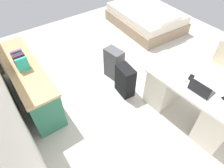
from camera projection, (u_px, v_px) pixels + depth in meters
The scene contains 12 objects.
ground_plane at pixel (135, 69), 4.16m from camera, with size 5.87×5.87×0.00m, color beige.
desk at pixel (190, 100), 3.05m from camera, with size 1.49×0.77×0.74m.
office_chair at pixel (217, 73), 3.44m from camera, with size 0.52×0.52×0.94m.
credenza at pixel (30, 83), 3.33m from camera, with size 1.80×0.48×0.75m.
bed at pixel (146, 18), 5.27m from camera, with size 1.97×1.50×0.58m.
suitcase_black at pixel (125, 81), 3.49m from camera, with size 0.36×0.22×0.58m, color black.
suitcase_spare_grey at pixel (114, 64), 3.79m from camera, with size 0.36×0.22×0.63m, color #4C4C51.
laptop at pixel (201, 90), 2.66m from camera, with size 0.33×0.24×0.21m.
computer_mouse at pixel (186, 80), 2.84m from camera, with size 0.06×0.10×0.03m, color white.
cell_phone_by_mouse at pixel (191, 77), 2.90m from camera, with size 0.07×0.14×0.01m, color black.
book_row at pixel (20, 61), 2.99m from camera, with size 0.28×0.17×0.24m.
figurine_small at pixel (16, 54), 3.20m from camera, with size 0.08×0.08×0.11m, color gold.
Camera 1 is at (-2.28, 2.24, 2.73)m, focal length 31.32 mm.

